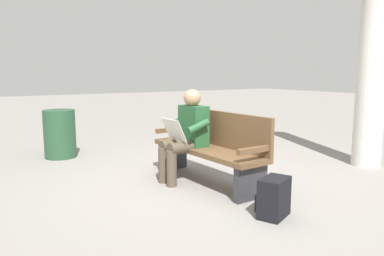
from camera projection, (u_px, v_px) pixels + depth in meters
The scene contains 6 objects.
ground_plane at pixel (206, 182), 4.69m from camera, with size 40.00×40.00×0.00m, color gray.
bench_near at pixel (211, 146), 4.66m from camera, with size 1.82×0.57×0.90m.
person_seated at pixel (186, 133), 4.68m from camera, with size 0.59×0.59×1.18m.
backpack at pixel (273, 198), 3.55m from camera, with size 0.35×0.40×0.39m.
support_pillar at pixel (375, 29), 5.26m from camera, with size 0.41×0.41×4.00m, color beige.
trash_bin at pixel (60, 134), 6.02m from camera, with size 0.50×0.50×0.79m, color #23472D.
Camera 1 is at (-3.74, 2.57, 1.39)m, focal length 34.36 mm.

